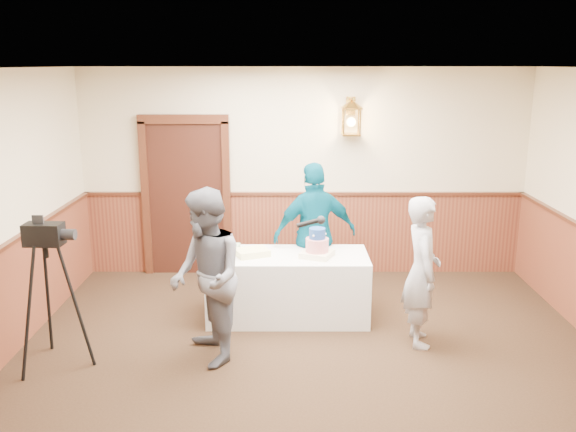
# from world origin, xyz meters

# --- Properties ---
(ground) EXTENTS (7.00, 7.00, 0.00)m
(ground) POSITION_xyz_m (0.00, 0.00, 0.00)
(ground) COLOR black
(ground) RESTS_ON ground
(room_shell) EXTENTS (6.02, 7.02, 2.81)m
(room_shell) POSITION_xyz_m (-0.05, 0.45, 1.52)
(room_shell) COLOR beige
(room_shell) RESTS_ON ground
(display_table) EXTENTS (1.80, 0.80, 0.75)m
(display_table) POSITION_xyz_m (-0.22, 1.90, 0.38)
(display_table) COLOR silver
(display_table) RESTS_ON ground
(tiered_cake) EXTENTS (0.42, 0.42, 0.33)m
(tiered_cake) POSITION_xyz_m (0.10, 1.83, 0.88)
(tiered_cake) COLOR #FFEEC7
(tiered_cake) RESTS_ON display_table
(sheet_cake_yellow) EXTENTS (0.43, 0.39, 0.07)m
(sheet_cake_yellow) POSITION_xyz_m (-0.62, 1.87, 0.79)
(sheet_cake_yellow) COLOR #EEE38E
(sheet_cake_yellow) RESTS_ON display_table
(sheet_cake_green) EXTENTS (0.33, 0.28, 0.07)m
(sheet_cake_green) POSITION_xyz_m (-0.94, 2.03, 0.79)
(sheet_cake_green) COLOR #8FC188
(sheet_cake_green) RESTS_ON display_table
(interviewer) EXTENTS (1.59, 1.01, 1.72)m
(interviewer) POSITION_xyz_m (-1.00, 0.85, 0.86)
(interviewer) COLOR slate
(interviewer) RESTS_ON ground
(baker) EXTENTS (0.38, 0.57, 1.56)m
(baker) POSITION_xyz_m (1.15, 1.24, 0.78)
(baker) COLOR #9D9DA3
(baker) RESTS_ON ground
(assistant_p) EXTENTS (1.09, 0.67, 1.73)m
(assistant_p) POSITION_xyz_m (0.10, 2.33, 0.86)
(assistant_p) COLOR #034D63
(assistant_p) RESTS_ON ground
(tv_camera_rig) EXTENTS (0.55, 0.52, 1.42)m
(tv_camera_rig) POSITION_xyz_m (-2.47, 0.76, 0.64)
(tv_camera_rig) COLOR black
(tv_camera_rig) RESTS_ON ground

